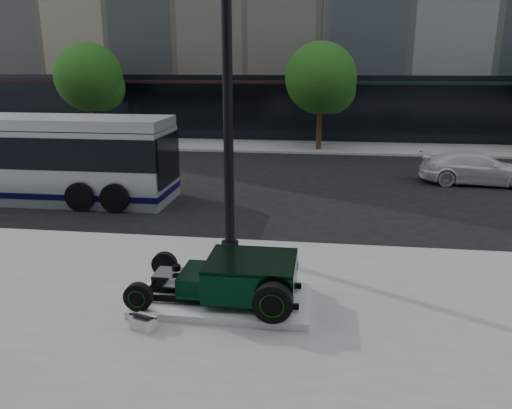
# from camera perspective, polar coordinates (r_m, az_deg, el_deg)

# --- Properties ---
(ground) EXTENTS (120.00, 120.00, 0.00)m
(ground) POSITION_cam_1_polar(r_m,az_deg,el_deg) (15.29, 2.63, -2.03)
(ground) COLOR black
(ground) RESTS_ON ground
(sidewalk_far) EXTENTS (70.00, 4.00, 0.12)m
(sidewalk_far) POSITION_cam_1_polar(r_m,az_deg,el_deg) (28.90, 5.17, 6.59)
(sidewalk_far) COLOR gray
(sidewalk_far) RESTS_ON ground
(street_trees) EXTENTS (29.80, 3.80, 5.70)m
(street_trees) POSITION_cam_1_polar(r_m,az_deg,el_deg) (27.58, 7.72, 13.82)
(street_trees) COLOR black
(street_trees) RESTS_ON sidewalk_far
(display_plinth) EXTENTS (3.40, 1.80, 0.15)m
(display_plinth) POSITION_cam_1_polar(r_m,az_deg,el_deg) (10.05, -3.68, -10.78)
(display_plinth) COLOR silver
(display_plinth) RESTS_ON sidewalk_near
(hot_rod) EXTENTS (3.22, 2.00, 0.81)m
(hot_rod) POSITION_cam_1_polar(r_m,az_deg,el_deg) (9.78, -1.80, -8.29)
(hot_rod) COLOR black
(hot_rod) RESTS_ON display_plinth
(info_plaque) EXTENTS (0.47, 0.41, 0.31)m
(info_plaque) POSITION_cam_1_polar(r_m,az_deg,el_deg) (9.37, -12.73, -12.93)
(info_plaque) COLOR silver
(info_plaque) RESTS_ON sidewalk_near
(lamppost) EXTENTS (0.44, 0.44, 7.99)m
(lamppost) POSITION_cam_1_polar(r_m,az_deg,el_deg) (12.00, -3.24, 11.62)
(lamppost) COLOR black
(lamppost) RESTS_ON sidewalk_near
(transit_bus) EXTENTS (12.12, 2.88, 2.92)m
(transit_bus) POSITION_cam_1_polar(r_m,az_deg,el_deg) (19.91, -26.78, 4.90)
(transit_bus) COLOR #AFB5B9
(transit_bus) RESTS_ON ground
(white_sedan) EXTENTS (4.52, 2.10, 1.28)m
(white_sedan) POSITION_cam_1_polar(r_m,az_deg,el_deg) (21.87, 23.95, 3.82)
(white_sedan) COLOR silver
(white_sedan) RESTS_ON ground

